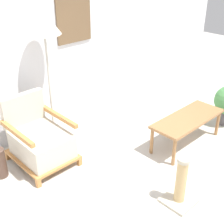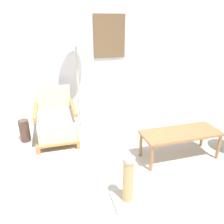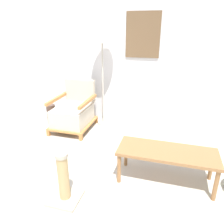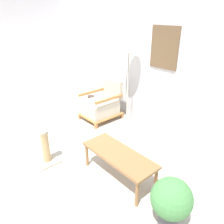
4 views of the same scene
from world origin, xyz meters
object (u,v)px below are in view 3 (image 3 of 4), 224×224
object	(u,v)px
floor_lamp	(102,37)
scratching_post	(64,183)
armchair	(74,112)
vase	(51,114)
coffee_table	(167,154)

from	to	relation	value
floor_lamp	scratching_post	size ratio (longest dim) A/B	3.13
floor_lamp	armchair	bearing A→B (deg)	-141.00
armchair	vase	world-z (taller)	armchair
armchair	coffee_table	size ratio (longest dim) A/B	0.74
armchair	floor_lamp	xyz separation A→B (m)	(0.42, 0.34, 1.23)
armchair	scratching_post	distance (m)	1.72
armchair	scratching_post	xyz separation A→B (m)	(0.65, -1.59, -0.09)
scratching_post	vase	bearing A→B (deg)	124.39
vase	scratching_post	world-z (taller)	scratching_post
floor_lamp	scratching_post	xyz separation A→B (m)	(0.22, -1.93, -1.32)
floor_lamp	vase	size ratio (longest dim) A/B	4.82
coffee_table	scratching_post	distance (m)	1.15
floor_lamp	vase	distance (m)	1.65
armchair	floor_lamp	size ratio (longest dim) A/B	0.47
floor_lamp	vase	bearing A→B (deg)	-164.09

